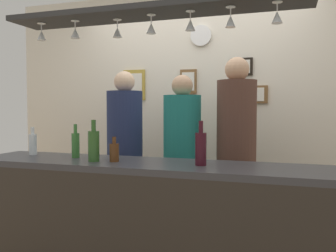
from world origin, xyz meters
TOP-DOWN VIEW (x-y plane):
  - back_wall at (0.00, 1.10)m, footprint 4.40×0.06m
  - bar_counter at (0.00, -0.50)m, footprint 2.70×0.55m
  - overhead_glass_rack at (0.00, -0.30)m, footprint 2.20×0.36m
  - hanging_wineglass_far_left at (-0.89, -0.33)m, footprint 0.07×0.07m
  - hanging_wineglass_left at (-0.60, -0.32)m, footprint 0.07×0.07m
  - hanging_wineglass_center_left at (-0.28, -0.26)m, footprint 0.07×0.07m
  - hanging_wineglass_center at (0.01, -0.31)m, footprint 0.07×0.07m
  - hanging_wineglass_center_right at (0.30, -0.32)m, footprint 0.07×0.07m
  - hanging_wineglass_right at (0.57, -0.33)m, footprint 0.07×0.07m
  - hanging_wineglass_far_right at (0.86, -0.35)m, footprint 0.07×0.07m
  - person_left_navy_shirt at (-0.54, 0.42)m, footprint 0.34×0.34m
  - person_middle_teal_shirt at (0.03, 0.42)m, footprint 0.34×0.34m
  - person_right_brown_shirt at (0.52, 0.42)m, footprint 0.34×0.34m
  - bottle_soda_clear at (-1.05, -0.27)m, footprint 0.06×0.06m
  - bottle_beer_brown_stubby at (-0.24, -0.39)m, footprint 0.07×0.07m
  - bottle_wine_dark_red at (0.38, -0.36)m, footprint 0.08×0.08m
  - bottle_champagne_green at (-0.39, -0.43)m, footprint 0.08×0.08m
  - bottle_beer_green_import at (-0.62, -0.30)m, footprint 0.06×0.06m
  - picture_frame_upper_small at (0.48, 1.06)m, footprint 0.22×0.02m
  - picture_frame_crest at (-0.09, 1.06)m, footprint 0.18×0.02m
  - picture_frame_caricature at (-0.72, 1.06)m, footprint 0.26×0.02m
  - picture_frame_lower_pair at (0.59, 1.06)m, footprint 0.30×0.02m
  - wall_clock at (0.05, 1.05)m, footprint 0.22×0.03m

SIDE VIEW (x-z plane):
  - bar_counter at x=0.00m, z-range 0.17..1.13m
  - person_middle_teal_shirt at x=0.03m, z-range 0.17..1.80m
  - person_left_navy_shirt at x=-0.54m, z-range 0.17..1.86m
  - bottle_beer_brown_stubby at x=-0.24m, z-range 0.93..1.11m
  - bottle_soda_clear at x=-1.05m, z-range 0.93..1.16m
  - bottle_beer_green_import at x=-0.62m, z-range 0.93..1.19m
  - bottle_wine_dark_red at x=0.38m, z-range 0.92..1.22m
  - bottle_champagne_green at x=-0.39m, z-range 0.92..1.22m
  - person_right_brown_shirt at x=0.52m, z-range 0.19..1.96m
  - back_wall at x=0.00m, z-range 0.00..2.60m
  - picture_frame_lower_pair at x=0.59m, z-range 1.39..1.57m
  - picture_frame_caricature at x=-0.72m, z-range 1.43..1.77m
  - picture_frame_crest at x=-0.09m, z-range 1.49..1.75m
  - picture_frame_upper_small at x=0.48m, z-range 1.67..1.85m
  - hanging_wineglass_far_left at x=-0.89m, z-range 1.84..1.97m
  - hanging_wineglass_left at x=-0.60m, z-range 1.84..1.97m
  - hanging_wineglass_center_left at x=-0.28m, z-range 1.84..1.97m
  - hanging_wineglass_center at x=0.01m, z-range 1.84..1.97m
  - hanging_wineglass_center_right at x=0.30m, z-range 1.84..1.97m
  - hanging_wineglass_right at x=0.57m, z-range 1.84..1.97m
  - hanging_wineglass_far_right at x=0.86m, z-range 1.84..1.97m
  - overhead_glass_rack at x=0.00m, z-range 2.00..2.04m
  - wall_clock at x=0.05m, z-range 1.99..2.21m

